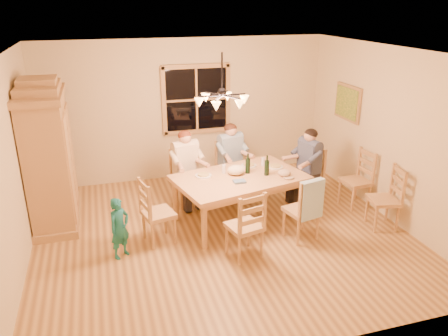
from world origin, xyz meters
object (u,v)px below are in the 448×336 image
object	(u,v)px
chair_far_right	(231,179)
child	(120,228)
chair_far_left	(187,188)
chair_end_right	(306,186)
chair_near_right	(301,219)
adult_woman	(186,159)
chair_near_left	(244,236)
chair_spare_front	(382,209)
wine_bottle_a	(248,163)
dining_table	(240,182)
wine_bottle_b	(267,165)
chair_spare_back	(355,190)
armoire	(50,159)
chandelier	(222,99)
chair_end_left	(159,223)
adult_slate_man	(309,157)
adult_plaid_man	(231,151)

from	to	relation	value
chair_far_right	child	xyz separation A→B (m)	(-2.07, -1.56, 0.14)
chair_far_left	chair_end_right	xyz separation A→B (m)	(2.03, -0.49, 0.00)
chair_near_right	adult_woman	world-z (taller)	adult_woman
chair_near_right	adult_woman	distance (m)	2.18
chair_near_left	chair_far_right	bearing A→B (deg)	64.80
child	chair_spare_front	xyz separation A→B (m)	(3.97, -0.28, -0.14)
chair_near_left	wine_bottle_a	world-z (taller)	wine_bottle_a
dining_table	chair_near_left	bearing A→B (deg)	-104.74
chair_near_right	wine_bottle_b	xyz separation A→B (m)	(-0.27, 0.73, 0.62)
chair_spare_back	armoire	bearing A→B (deg)	74.56
chandelier	dining_table	distance (m)	1.51
chair_near_left	wine_bottle_b	bearing A→B (deg)	40.95
wine_bottle_a	child	world-z (taller)	wine_bottle_a
chair_spare_front	chair_end_left	bearing A→B (deg)	92.79
adult_slate_man	chair_spare_back	bearing A→B (deg)	-131.02
chandelier	child	size ratio (longest dim) A/B	0.88
wine_bottle_b	chair_spare_front	xyz separation A→B (m)	(1.64, -0.78, -0.62)
armoire	chair_near_right	distance (m)	3.92
chair_end_left	chair_spare_back	distance (m)	3.41
chair_end_right	wine_bottle_b	world-z (taller)	wine_bottle_b
chandelier	wine_bottle_b	bearing A→B (deg)	19.57
chair_end_right	adult_plaid_man	size ratio (longest dim) A/B	1.13
chair_near_left	adult_plaid_man	distance (m)	2.14
chair_near_left	chair_spare_back	bearing A→B (deg)	9.16
chair_near_right	wine_bottle_a	bearing A→B (deg)	107.83
chandelier	armoire	bearing A→B (deg)	154.86
chair_far_right	chair_spare_back	bearing A→B (deg)	137.51
chair_near_left	chair_spare_front	size ratio (longest dim) A/B	1.00
chair_far_right	wine_bottle_a	distance (m)	1.10
chandelier	adult_slate_man	distance (m)	2.23
chandelier	chair_end_right	size ratio (longest dim) A/B	0.78
armoire	chair_end_left	distance (m)	1.98
chandelier	chair_end_left	size ratio (longest dim) A/B	0.78
chair_far_left	chair_end_left	distance (m)	1.28
child	chair_near_right	bearing A→B (deg)	-42.81
chair_far_left	child	distance (m)	1.83
adult_slate_man	adult_plaid_man	bearing A→B (deg)	46.64
chair_spare_front	adult_woman	bearing A→B (deg)	70.87
armoire	child	bearing A→B (deg)	-56.00
chair_far_right	chair_end_right	size ratio (longest dim) A/B	1.00
chair_end_left	chandelier	bearing A→B (deg)	74.11
chandelier	chair_near_left	size ratio (longest dim) A/B	0.78
chair_far_left	chair_spare_front	size ratio (longest dim) A/B	1.00
chair_near_right	dining_table	bearing A→B (deg)	117.90
adult_plaid_man	chair_spare_front	xyz separation A→B (m)	(1.90, -1.84, -0.54)
chair_end_right	chair_spare_back	size ratio (longest dim) A/B	1.00
adult_woman	child	bearing A→B (deg)	35.25
dining_table	adult_woman	world-z (taller)	adult_woman
chair_spare_front	chair_spare_back	distance (m)	0.78
adult_woman	adult_slate_man	size ratio (longest dim) A/B	1.00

